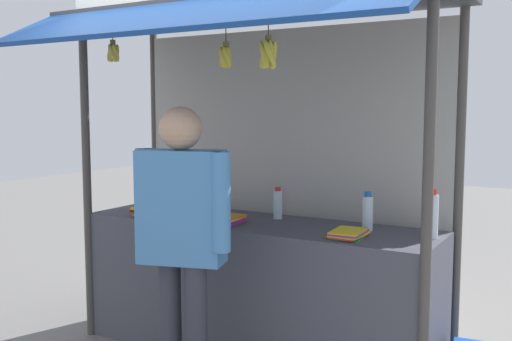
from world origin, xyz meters
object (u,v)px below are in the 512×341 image
at_px(magazine_stack_front_left, 172,218).
at_px(magazine_stack_far_right, 224,219).
at_px(water_bottle_back_left, 145,188).
at_px(water_bottle_right, 431,215).
at_px(magazine_stack_mid_left, 153,209).
at_px(water_bottle_center, 278,204).
at_px(banana_bunch_inner_left, 113,53).
at_px(banana_bunch_leftmost, 268,54).
at_px(water_bottle_rear_center, 368,212).
at_px(water_bottle_back_right, 169,190).
at_px(magazine_stack_far_left, 349,234).
at_px(vendor_person, 182,226).
at_px(banana_bunch_rightmost, 226,57).

xyz_separation_m(magazine_stack_front_left, magazine_stack_far_right, (0.36, 0.11, 0.00)).
bearing_deg(water_bottle_back_left, water_bottle_right, -2.69).
relative_size(water_bottle_right, magazine_stack_mid_left, 0.93).
bearing_deg(water_bottle_center, banana_bunch_inner_left, -146.32).
height_order(magazine_stack_far_right, banana_bunch_leftmost, banana_bunch_leftmost).
distance_m(water_bottle_back_left, water_bottle_rear_center, 1.89).
bearing_deg(water_bottle_center, water_bottle_rear_center, -5.56).
relative_size(water_bottle_back_right, magazine_stack_far_right, 1.25).
xyz_separation_m(magazine_stack_far_left, vendor_person, (-0.75, -0.65, 0.08)).
height_order(water_bottle_right, vendor_person, vendor_person).
relative_size(water_bottle_center, banana_bunch_inner_left, 0.99).
height_order(magazine_stack_far_left, magazine_stack_mid_left, magazine_stack_mid_left).
bearing_deg(magazine_stack_far_right, water_bottle_back_right, 158.61).
relative_size(water_bottle_right, banana_bunch_rightmost, 1.01).
distance_m(water_bottle_rear_center, banana_bunch_rightmost, 1.30).
bearing_deg(banana_bunch_inner_left, water_bottle_back_right, 89.85).
bearing_deg(water_bottle_rear_center, magazine_stack_far_left, -96.56).
distance_m(water_bottle_right, magazine_stack_far_right, 1.34).
relative_size(water_bottle_rear_center, water_bottle_back_right, 0.78).
bearing_deg(banana_bunch_inner_left, water_bottle_right, 14.56).
relative_size(magazine_stack_front_left, magazine_stack_far_right, 1.03).
relative_size(water_bottle_rear_center, magazine_stack_far_right, 0.98).
distance_m(magazine_stack_mid_left, vendor_person, 1.03).
distance_m(magazine_stack_front_left, magazine_stack_far_left, 1.25).
height_order(water_bottle_rear_center, water_bottle_right, water_bottle_right).
relative_size(magazine_stack_front_left, magazine_stack_mid_left, 0.81).
relative_size(water_bottle_rear_center, magazine_stack_far_left, 0.86).
distance_m(magazine_stack_front_left, banana_bunch_rightmost, 1.21).
height_order(water_bottle_center, water_bottle_back_right, water_bottle_back_right).
xyz_separation_m(water_bottle_right, vendor_person, (-1.18, -0.86, -0.04)).
height_order(magazine_stack_mid_left, banana_bunch_rightmost, banana_bunch_rightmost).
bearing_deg(water_bottle_rear_center, water_bottle_back_left, 177.60).
bearing_deg(magazine_stack_front_left, water_bottle_right, 11.35).
height_order(water_bottle_back_right, magazine_stack_mid_left, water_bottle_back_right).
distance_m(water_bottle_back_left, magazine_stack_far_left, 1.89).
relative_size(magazine_stack_far_right, vendor_person, 0.15).
bearing_deg(banana_bunch_rightmost, banana_bunch_inner_left, 179.83).
bearing_deg(magazine_stack_far_right, magazine_stack_mid_left, 177.31).
relative_size(water_bottle_rear_center, banana_bunch_rightmost, 0.85).
relative_size(water_bottle_center, water_bottle_back_left, 0.77).
xyz_separation_m(water_bottle_center, banana_bunch_rightmost, (-0.02, -0.62, 0.96)).
bearing_deg(magazine_stack_far_left, vendor_person, -139.19).
height_order(water_bottle_back_left, magazine_stack_far_right, water_bottle_back_left).
relative_size(water_bottle_center, banana_bunch_rightmost, 0.76).
bearing_deg(water_bottle_center, magazine_stack_mid_left, -161.89).
xyz_separation_m(magazine_stack_front_left, magazine_stack_mid_left, (-0.28, 0.14, 0.01)).
xyz_separation_m(banana_bunch_inner_left, vendor_person, (0.82, -0.34, -1.03)).
height_order(water_bottle_right, banana_bunch_inner_left, banana_bunch_inner_left).
distance_m(water_bottle_center, banana_bunch_rightmost, 1.14).
relative_size(water_bottle_back_right, banana_bunch_rightmost, 1.08).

